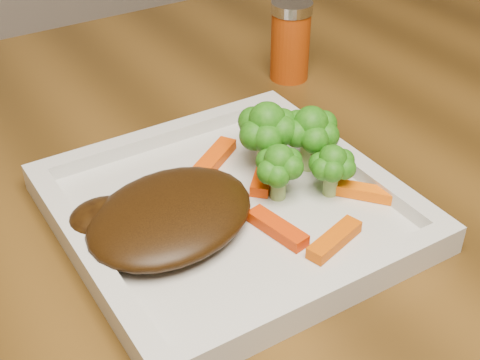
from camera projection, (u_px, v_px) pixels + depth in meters
plate at (230, 213)px, 0.57m from camera, size 0.27×0.27×0.01m
steak at (170, 215)px, 0.53m from camera, size 0.17×0.15×0.03m
broccoli_0 at (267, 135)px, 0.59m from camera, size 0.08×0.08×0.07m
broccoli_1 at (310, 137)px, 0.60m from camera, size 0.08×0.08×0.06m
broccoli_2 at (332, 165)px, 0.56m from camera, size 0.06×0.06×0.06m
broccoli_3 at (279, 167)px, 0.56m from camera, size 0.05×0.05×0.06m
carrot_0 at (334, 240)px, 0.52m from camera, size 0.06×0.03×0.01m
carrot_1 at (365, 192)px, 0.57m from camera, size 0.04×0.05×0.01m
carrot_2 at (277, 228)px, 0.53m from camera, size 0.03×0.06×0.01m
carrot_4 at (214, 158)px, 0.62m from camera, size 0.06×0.05×0.01m
carrot_6 at (265, 174)px, 0.60m from camera, size 0.05×0.05×0.01m
spice_shaker at (290, 41)px, 0.76m from camera, size 0.05×0.05×0.09m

